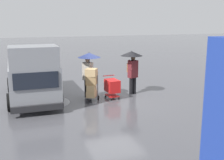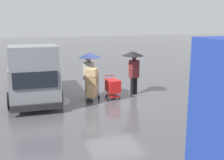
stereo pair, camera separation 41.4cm
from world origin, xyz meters
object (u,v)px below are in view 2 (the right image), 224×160
pedestrian_pink_side (133,62)px  pedestrian_black_side (89,64)px  shopping_cart_vendor (113,86)px  cargo_van_parked_right (33,74)px  hand_dolly_boxes (92,83)px

pedestrian_pink_side → pedestrian_black_side: (2.13, -0.06, 0.01)m
pedestrian_pink_side → pedestrian_black_side: size_ratio=1.00×
shopping_cart_vendor → pedestrian_pink_side: 1.59m
cargo_van_parked_right → pedestrian_pink_side: bearing=173.8°
shopping_cart_vendor → pedestrian_black_side: (0.98, -0.49, 1.02)m
cargo_van_parked_right → pedestrian_black_side: bearing=170.0°
cargo_van_parked_right → hand_dolly_boxes: (-2.46, 1.12, -0.36)m
shopping_cart_vendor → pedestrian_pink_side: (-1.15, -0.43, 1.00)m
pedestrian_pink_side → hand_dolly_boxes: bearing=16.0°
cargo_van_parked_right → hand_dolly_boxes: bearing=155.4°
cargo_van_parked_right → pedestrian_pink_side: cargo_van_parked_right is taller
shopping_cart_vendor → pedestrian_pink_side: pedestrian_pink_side is taller
cargo_van_parked_right → shopping_cart_vendor: size_ratio=5.27×
pedestrian_black_side → shopping_cart_vendor: bearing=153.5°
pedestrian_black_side → pedestrian_pink_side: bearing=178.4°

